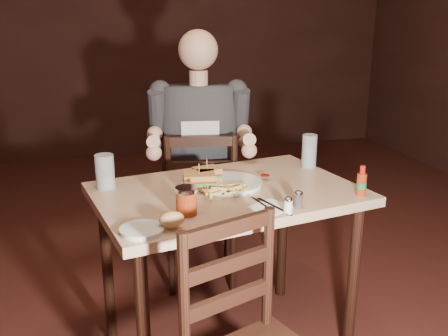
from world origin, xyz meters
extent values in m
plane|color=#3D211C|center=(0.00, 3.50, 1.40)|extent=(6.00, 0.00, 6.00)
cube|color=tan|center=(0.20, -0.05, 0.75)|extent=(1.18, 0.89, 0.04)
cylinder|color=black|center=(-0.31, 0.15, 0.36)|extent=(0.05, 0.05, 0.73)
cylinder|color=black|center=(0.71, -0.25, 0.36)|extent=(0.05, 0.05, 0.73)
cylinder|color=black|center=(0.61, 0.31, 0.36)|extent=(0.05, 0.05, 0.73)
cylinder|color=white|center=(0.22, -0.01, 0.78)|extent=(0.32, 0.32, 0.02)
ellipsoid|color=maroon|center=(0.40, 0.03, 0.79)|extent=(0.05, 0.05, 0.01)
cylinder|color=silver|center=(-0.29, 0.10, 0.84)|extent=(0.09, 0.09, 0.15)
cylinder|color=silver|center=(0.67, 0.16, 0.85)|extent=(0.08, 0.08, 0.16)
cube|color=white|center=(0.31, -0.29, 0.77)|extent=(0.18, 0.18, 0.00)
cube|color=silver|center=(0.32, -0.30, 0.78)|extent=(0.07, 0.20, 0.00)
cube|color=silver|center=(0.28, -0.22, 0.78)|extent=(0.04, 0.14, 0.00)
cylinder|color=white|center=(-0.19, -0.39, 0.78)|extent=(0.17, 0.17, 0.01)
ellipsoid|color=tan|center=(-0.09, -0.39, 0.81)|extent=(0.10, 0.09, 0.05)
camera|label=1|loc=(-0.33, -1.95, 1.46)|focal=40.00mm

